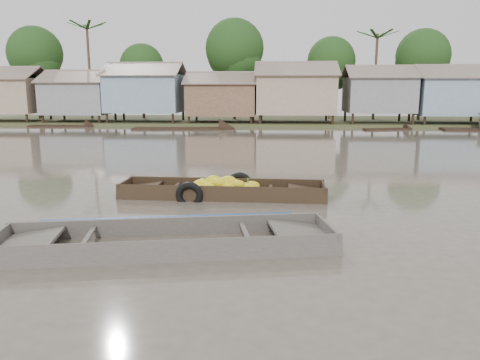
{
  "coord_description": "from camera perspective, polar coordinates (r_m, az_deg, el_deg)",
  "views": [
    {
      "loc": [
        0.5,
        -11.4,
        3.29
      ],
      "look_at": [
        -0.34,
        1.01,
        0.8
      ],
      "focal_mm": 35.0,
      "sensor_mm": 36.0,
      "label": 1
    }
  ],
  "objects": [
    {
      "name": "banana_boat",
      "position": [
        14.26,
        -2.49,
        -1.23
      ],
      "size": [
        6.25,
        1.68,
        0.9
      ],
      "rotation": [
        0.0,
        0.0,
        -0.02
      ],
      "color": "black",
      "rests_on": "ground"
    },
    {
      "name": "ground",
      "position": [
        11.88,
        1.3,
        -4.77
      ],
      "size": [
        120.0,
        120.0,
        0.0
      ],
      "primitive_type": "plane",
      "color": "#524A3F",
      "rests_on": "ground"
    },
    {
      "name": "riverbank",
      "position": [
        43.34,
        7.33,
        10.95
      ],
      "size": [
        120.0,
        12.47,
        10.22
      ],
      "color": "#384723",
      "rests_on": "ground"
    },
    {
      "name": "distant_boats",
      "position": [
        37.85,
        22.52,
        5.83
      ],
      "size": [
        45.91,
        14.84,
        1.38
      ],
      "color": "black",
      "rests_on": "ground"
    },
    {
      "name": "viewer_boat",
      "position": [
        9.94,
        -8.69,
        -7.85
      ],
      "size": [
        7.14,
        3.05,
        0.56
      ],
      "rotation": [
        0.0,
        0.0,
        0.18
      ],
      "color": "#403B36",
      "rests_on": "ground"
    }
  ]
}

